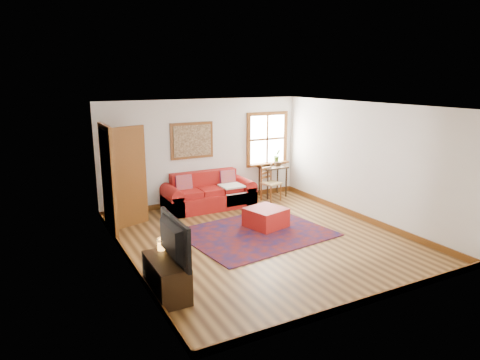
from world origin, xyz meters
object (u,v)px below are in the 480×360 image
red_leather_sofa (208,196)px  red_ottoman (266,218)px  ladder_back_chair (270,182)px  side_table (273,171)px  media_cabinet (166,277)px

red_leather_sofa → red_ottoman: (0.48, -1.81, -0.07)m
ladder_back_chair → red_leather_sofa: bearing=174.4°
side_table → media_cabinet: side_table is taller
side_table → media_cabinet: 5.48m
ladder_back_chair → media_cabinet: ladder_back_chair is taller
red_leather_sofa → media_cabinet: 4.17m
red_leather_sofa → media_cabinet: (-2.20, -3.55, -0.01)m
red_leather_sofa → side_table: bearing=3.8°
red_leather_sofa → side_table: red_leather_sofa is taller
red_ottoman → side_table: side_table is taller
red_leather_sofa → red_ottoman: red_leather_sofa is taller
ladder_back_chair → media_cabinet: bearing=-138.1°
red_leather_sofa → side_table: 1.90m
red_ottoman → media_cabinet: size_ratio=0.74×
red_leather_sofa → media_cabinet: red_leather_sofa is taller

